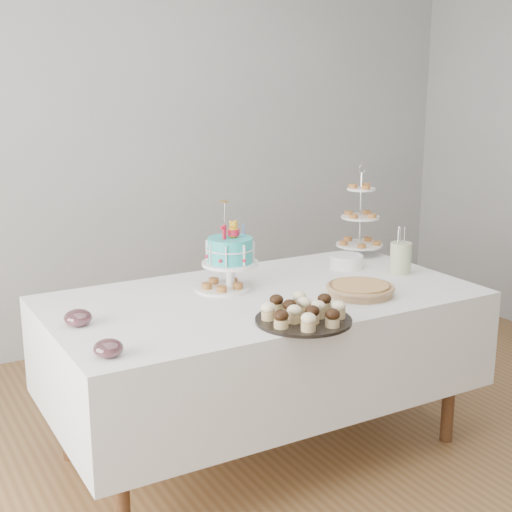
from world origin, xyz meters
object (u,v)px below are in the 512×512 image
plate_stack (346,261)px  jam_bowl_a (108,348)px  pie (360,289)px  tiered_stand (360,218)px  birthday_cake (230,265)px  cupcake_tray (304,311)px  utensil_pitcher (401,256)px  table (263,342)px  jam_bowl_b (78,318)px  pastry_plate (223,286)px

plate_stack → jam_bowl_a: size_ratio=1.62×
pie → plate_stack: 0.47m
pie → jam_bowl_a: size_ratio=2.90×
tiered_stand → jam_bowl_a: size_ratio=4.66×
birthday_cake → cupcake_tray: (0.03, -0.57, -0.07)m
tiered_stand → utensil_pitcher: (-0.06, -0.41, -0.12)m
cupcake_tray → plate_stack: cupcake_tray is taller
table → cupcake_tray: size_ratio=4.93×
cupcake_tray → jam_bowl_b: 0.89m
pie → tiered_stand: 0.78m
tiered_stand → jam_bowl_a: 1.85m
tiered_stand → jam_bowl_a: bearing=-155.9°
tiered_stand → table: bearing=-155.4°
pie → cupcake_tray: bearing=-157.2°
pie → jam_bowl_b: 1.24m
pie → jam_bowl_a: jam_bowl_a is taller
table → utensil_pitcher: size_ratio=8.13×
birthday_cake → utensil_pitcher: 0.88m
tiered_stand → utensil_pitcher: size_ratio=2.10×
table → jam_bowl_b: bearing=179.8°
table → pastry_plate: bearing=128.6°
jam_bowl_a → birthday_cake: bearing=35.0°
birthday_cake → pastry_plate: (-0.05, -0.01, -0.09)m
pie → plate_stack: bearing=61.0°
utensil_pitcher → table: bearing=-167.6°
cupcake_tray → jam_bowl_b: size_ratio=3.52×
birthday_cake → pie: bearing=-48.5°
birthday_cake → plate_stack: (0.68, 0.02, -0.08)m
jam_bowl_a → jam_bowl_b: (-0.00, 0.37, 0.00)m
plate_stack → pastry_plate: plate_stack is taller
table → tiered_stand: 1.02m
pastry_plate → tiered_stand: bearing=13.3°
cupcake_tray → utensil_pitcher: size_ratio=1.65×
pie → pastry_plate: bearing=142.9°
plate_stack → jam_bowl_b: plate_stack is taller
jam_bowl_a → utensil_pitcher: bearing=12.0°
pastry_plate → utensil_pitcher: 0.93m
pastry_plate → jam_bowl_a: jam_bowl_a is taller
jam_bowl_b → cupcake_tray: bearing=-26.9°
cupcake_tray → pie: bearing=22.8°
cupcake_tray → tiered_stand: tiered_stand is taller
birthday_cake → cupcake_tray: 0.57m
birthday_cake → jam_bowl_a: 0.94m
plate_stack → jam_bowl_a: 1.55m
cupcake_tray → plate_stack: (0.65, 0.59, -0.01)m
cupcake_tray → tiered_stand: (0.89, 0.78, 0.16)m
birthday_cake → cupcake_tray: size_ratio=1.04×
cupcake_tray → pie: 0.46m
pie → pastry_plate: 0.63m
tiered_stand → plate_stack: bearing=-140.4°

